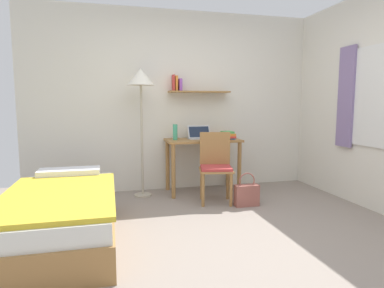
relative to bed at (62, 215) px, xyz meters
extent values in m
plane|color=gray|center=(1.46, -0.37, -0.24)|extent=(5.28, 5.28, 0.00)
cube|color=silver|center=(1.46, 1.65, 1.06)|extent=(4.40, 0.05, 2.60)
cube|color=#9E703D|center=(1.73, 1.52, 1.20)|extent=(0.89, 0.22, 0.02)
cube|color=#D13D38|center=(1.36, 1.55, 1.32)|extent=(0.02, 0.12, 0.23)
cube|color=orange|center=(1.40, 1.56, 1.32)|extent=(0.03, 0.12, 0.21)
cube|color=purple|center=(1.45, 1.54, 1.30)|extent=(0.04, 0.15, 0.17)
cube|color=silver|center=(3.45, 0.01, 1.11)|extent=(0.02, 0.80, 1.18)
cube|color=white|center=(3.46, 0.01, 1.11)|extent=(0.01, 0.74, 1.12)
cube|color=gray|center=(3.42, 0.52, 1.11)|extent=(0.03, 0.28, 1.28)
cube|color=#9E703D|center=(0.00, -0.01, -0.10)|extent=(0.94, 1.83, 0.28)
cube|color=silver|center=(0.00, -0.01, 0.12)|extent=(0.90, 1.78, 0.16)
cube|color=gold|center=(0.00, -0.12, 0.22)|extent=(0.96, 1.50, 0.04)
cube|color=white|center=(0.00, 0.71, 0.25)|extent=(0.66, 0.28, 0.10)
cube|color=#9E703D|center=(1.73, 1.33, 0.51)|extent=(1.04, 0.56, 0.03)
cylinder|color=#9E703D|center=(1.26, 1.10, 0.13)|extent=(0.06, 0.06, 0.73)
cylinder|color=#9E703D|center=(2.20, 1.10, 0.13)|extent=(0.06, 0.06, 0.73)
cylinder|color=#9E703D|center=(1.26, 1.56, 0.13)|extent=(0.06, 0.06, 0.73)
cylinder|color=#9E703D|center=(2.20, 1.56, 0.13)|extent=(0.06, 0.06, 0.73)
cube|color=#9E703D|center=(1.75, 0.77, 0.19)|extent=(0.49, 0.47, 0.03)
cube|color=#B23838|center=(1.75, 0.77, 0.22)|extent=(0.45, 0.43, 0.04)
cube|color=#9E703D|center=(1.79, 0.94, 0.45)|extent=(0.39, 0.12, 0.42)
cylinder|color=#9E703D|center=(1.55, 0.65, -0.03)|extent=(0.04, 0.04, 0.41)
cylinder|color=#9E703D|center=(1.89, 0.58, -0.03)|extent=(0.04, 0.04, 0.41)
cylinder|color=#9E703D|center=(1.62, 0.96, -0.03)|extent=(0.04, 0.04, 0.41)
cylinder|color=#9E703D|center=(1.96, 0.88, -0.03)|extent=(0.04, 0.04, 0.41)
cylinder|color=#B2A893|center=(0.87, 1.31, -0.23)|extent=(0.24, 0.24, 0.02)
cylinder|color=#B2A893|center=(0.87, 1.31, 0.53)|extent=(0.03, 0.03, 1.49)
cone|color=silver|center=(0.87, 1.31, 1.38)|extent=(0.36, 0.36, 0.22)
cube|color=#B7BABF|center=(1.71, 1.37, 0.53)|extent=(0.34, 0.20, 0.01)
cube|color=#B7BABF|center=(1.71, 1.43, 0.62)|extent=(0.33, 0.09, 0.18)
cube|color=black|center=(1.71, 1.43, 0.62)|extent=(0.30, 0.07, 0.15)
cylinder|color=#42A87F|center=(1.34, 1.33, 0.63)|extent=(0.06, 0.06, 0.22)
cube|color=#3384C6|center=(2.09, 1.27, 0.53)|extent=(0.19, 0.21, 0.02)
cube|color=#D13D38|center=(2.09, 1.26, 0.56)|extent=(0.17, 0.25, 0.03)
cube|color=orange|center=(2.09, 1.27, 0.59)|extent=(0.18, 0.23, 0.03)
cube|color=#4CA856|center=(2.09, 1.28, 0.62)|extent=(0.15, 0.19, 0.03)
cube|color=#99564C|center=(2.08, 0.55, -0.11)|extent=(0.30, 0.12, 0.27)
torus|color=#99564C|center=(2.08, 0.55, 0.08)|extent=(0.21, 0.02, 0.21)
camera|label=1|loc=(0.46, -3.16, 1.02)|focal=30.86mm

